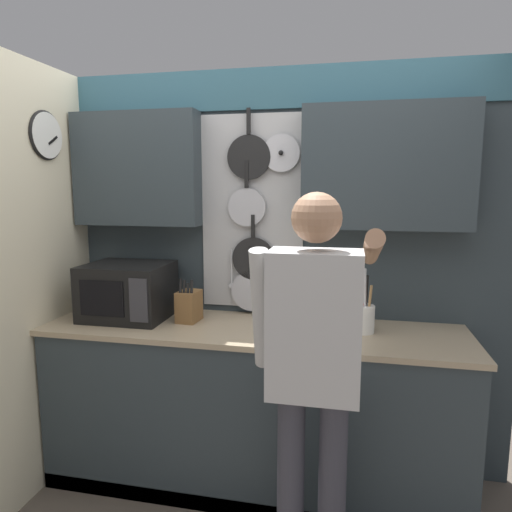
# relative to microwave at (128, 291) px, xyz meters

# --- Properties ---
(ground_plane) EXTENTS (14.00, 14.00, 0.00)m
(ground_plane) POSITION_rel_microwave_xyz_m (0.75, -0.04, -1.09)
(ground_plane) COLOR brown
(base_cabinet_counter) EXTENTS (2.31, 0.62, 0.93)m
(base_cabinet_counter) POSITION_rel_microwave_xyz_m (0.75, -0.04, -0.63)
(base_cabinet_counter) COLOR #2D383D
(base_cabinet_counter) RESTS_ON ground_plane
(back_wall_unit) EXTENTS (2.88, 0.20, 2.35)m
(back_wall_unit) POSITION_rel_microwave_xyz_m (0.76, 0.24, 0.36)
(back_wall_unit) COLOR #2D383D
(back_wall_unit) RESTS_ON ground_plane
(side_wall) EXTENTS (0.07, 1.60, 2.35)m
(side_wall) POSITION_rel_microwave_xyz_m (-0.42, -0.44, 0.10)
(side_wall) COLOR beige
(side_wall) RESTS_ON ground_plane
(microwave) EXTENTS (0.47, 0.40, 0.32)m
(microwave) POSITION_rel_microwave_xyz_m (0.00, 0.00, 0.00)
(microwave) COLOR black
(microwave) RESTS_ON base_cabinet_counter
(knife_block) EXTENTS (0.12, 0.16, 0.26)m
(knife_block) POSITION_rel_microwave_xyz_m (0.37, 0.00, -0.07)
(knife_block) COLOR brown
(knife_block) RESTS_ON base_cabinet_counter
(utensil_crock) EXTENTS (0.12, 0.12, 0.34)m
(utensil_crock) POSITION_rel_microwave_xyz_m (1.34, 0.00, -0.07)
(utensil_crock) COLOR white
(utensil_crock) RESTS_ON base_cabinet_counter
(person) EXTENTS (0.54, 0.65, 1.67)m
(person) POSITION_rel_microwave_xyz_m (1.13, -0.56, -0.09)
(person) COLOR #383842
(person) RESTS_ON ground_plane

